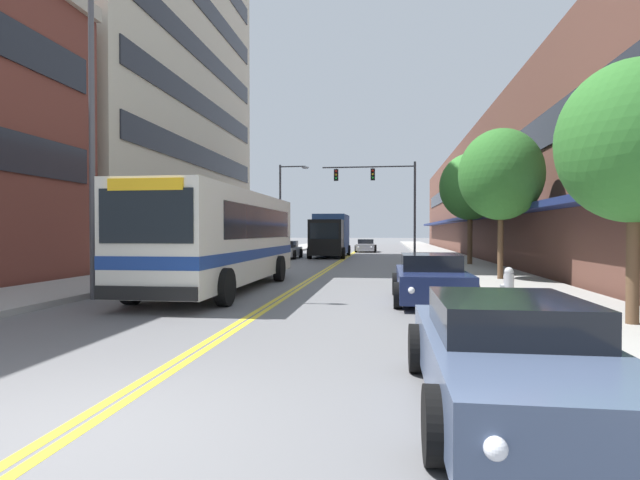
{
  "coord_description": "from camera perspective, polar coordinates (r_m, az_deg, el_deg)",
  "views": [
    {
      "loc": [
        3.05,
        -4.59,
        1.94
      ],
      "look_at": [
        -0.57,
        22.34,
        1.49
      ],
      "focal_mm": 28.0,
      "sensor_mm": 36.0,
      "label": 1
    }
  ],
  "objects": [
    {
      "name": "ground_plane",
      "position": [
        41.75,
        3.46,
        -1.72
      ],
      "size": [
        240.0,
        240.0,
        0.0
      ],
      "primitive_type": "plane",
      "color": "slate"
    },
    {
      "name": "sidewalk_left",
      "position": [
        42.9,
        -6.3,
        -1.54
      ],
      "size": [
        3.58,
        106.0,
        0.16
      ],
      "color": "#9E9B96",
      "rests_on": "ground_plane"
    },
    {
      "name": "sidewalk_right",
      "position": [
        41.84,
        13.47,
        -1.63
      ],
      "size": [
        3.58,
        106.0,
        0.16
      ],
      "color": "#9E9B96",
      "rests_on": "ground_plane"
    },
    {
      "name": "centre_line",
      "position": [
        41.75,
        3.46,
        -1.72
      ],
      "size": [
        0.34,
        106.0,
        0.01
      ],
      "color": "yellow",
      "rests_on": "ground_plane"
    },
    {
      "name": "office_tower_left",
      "position": [
        39.81,
        -21.92,
        21.12
      ],
      "size": [
        12.08,
        23.17,
        31.44
      ],
      "color": "beige",
      "rests_on": "ground_plane"
    },
    {
      "name": "storefront_row_right",
      "position": [
        42.93,
        21.54,
        4.74
      ],
      "size": [
        9.1,
        68.0,
        9.67
      ],
      "color": "brown",
      "rests_on": "ground_plane"
    },
    {
      "name": "city_bus",
      "position": [
        17.13,
        -10.96,
        0.53
      ],
      "size": [
        2.89,
        10.81,
        3.23
      ],
      "color": "silver",
      "rests_on": "ground_plane"
    },
    {
      "name": "car_white_parked_left_near",
      "position": [
        36.53,
        -4.09,
        -1.16
      ],
      "size": [
        2.18,
        4.53,
        1.28
      ],
      "color": "white",
      "rests_on": "ground_plane"
    },
    {
      "name": "car_beige_parked_left_mid",
      "position": [
        29.24,
        -6.94,
        -1.7
      ],
      "size": [
        1.99,
        4.5,
        1.27
      ],
      "color": "#BCAD89",
      "rests_on": "ground_plane"
    },
    {
      "name": "car_slate_blue_parked_right_foreground",
      "position": [
        5.94,
        20.89,
        -12.34
      ],
      "size": [
        2.05,
        4.6,
        1.21
      ],
      "color": "#475675",
      "rests_on": "ground_plane"
    },
    {
      "name": "car_navy_parked_right_mid",
      "position": [
        14.23,
        12.53,
        -4.39
      ],
      "size": [
        2.08,
        4.6,
        1.31
      ],
      "color": "#19234C",
      "rests_on": "ground_plane"
    },
    {
      "name": "car_silver_moving_lead",
      "position": [
        48.3,
        5.27,
        -0.67
      ],
      "size": [
        1.98,
        4.55,
        1.22
      ],
      "color": "#B7B7BC",
      "rests_on": "ground_plane"
    },
    {
      "name": "box_truck",
      "position": [
        38.55,
        1.19,
        0.57
      ],
      "size": [
        2.71,
        7.32,
        3.29
      ],
      "color": "black",
      "rests_on": "ground_plane"
    },
    {
      "name": "traffic_signal_mast",
      "position": [
        39.62,
        7.34,
        5.8
      ],
      "size": [
        7.34,
        0.38,
        7.41
      ],
      "color": "#47474C",
      "rests_on": "ground_plane"
    },
    {
      "name": "street_lamp_left_near",
      "position": [
        15.94,
        -24.04,
        13.32
      ],
      "size": [
        1.79,
        0.28,
        9.33
      ],
      "color": "#47474C",
      "rests_on": "ground_plane"
    },
    {
      "name": "street_lamp_left_far",
      "position": [
        39.46,
        -4.06,
        4.44
      ],
      "size": [
        2.37,
        0.28,
        7.22
      ],
      "color": "#47474C",
      "rests_on": "ground_plane"
    },
    {
      "name": "street_tree_right_near",
      "position": [
        11.44,
        32.25,
        9.45
      ],
      "size": [
        2.84,
        2.84,
        5.07
      ],
      "color": "brown",
      "rests_on": "sidewalk_right"
    },
    {
      "name": "street_tree_right_mid",
      "position": [
        20.13,
        19.97,
        7.03
      ],
      "size": [
        3.13,
        3.13,
        5.66
      ],
      "color": "brown",
      "rests_on": "sidewalk_right"
    },
    {
      "name": "street_tree_right_far",
      "position": [
        28.76,
        16.78,
        5.83
      ],
      "size": [
        3.32,
        3.32,
        6.09
      ],
      "color": "brown",
      "rests_on": "sidewalk_right"
    },
    {
      "name": "fire_hydrant",
      "position": [
        12.81,
        20.75,
        -4.99
      ],
      "size": [
        0.32,
        0.24,
        0.93
      ],
      "color": "#B7B7BC",
      "rests_on": "sidewalk_right"
    }
  ]
}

